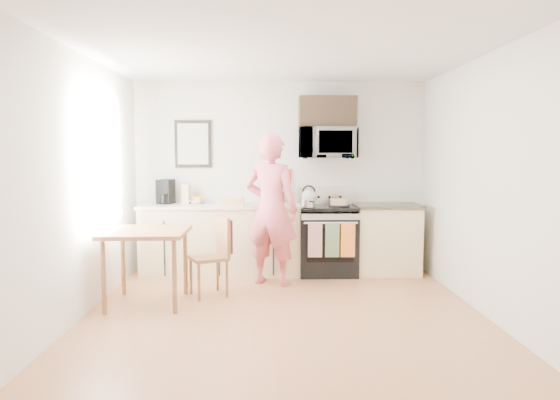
{
  "coord_description": "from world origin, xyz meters",
  "views": [
    {
      "loc": [
        -0.15,
        -4.64,
        1.61
      ],
      "look_at": [
        -0.03,
        1.0,
        1.09
      ],
      "focal_mm": 32.0,
      "sensor_mm": 36.0,
      "label": 1
    }
  ],
  "objects_px": {
    "microwave": "(327,143)",
    "chair": "(219,245)",
    "dining_table": "(146,239)",
    "person": "(271,209)",
    "cake": "(339,203)",
    "range": "(327,242)"
  },
  "relations": [
    {
      "from": "microwave",
      "to": "chair",
      "type": "height_order",
      "value": "microwave"
    },
    {
      "from": "dining_table",
      "to": "microwave",
      "type": "bearing_deg",
      "value": 34.42
    },
    {
      "from": "microwave",
      "to": "person",
      "type": "bearing_deg",
      "value": -140.32
    },
    {
      "from": "person",
      "to": "cake",
      "type": "bearing_deg",
      "value": -130.1
    },
    {
      "from": "person",
      "to": "dining_table",
      "type": "height_order",
      "value": "person"
    },
    {
      "from": "person",
      "to": "chair",
      "type": "xyz_separation_m",
      "value": [
        -0.6,
        -0.46,
        -0.35
      ]
    },
    {
      "from": "microwave",
      "to": "person",
      "type": "height_order",
      "value": "microwave"
    },
    {
      "from": "cake",
      "to": "person",
      "type": "bearing_deg",
      "value": -153.03
    },
    {
      "from": "dining_table",
      "to": "cake",
      "type": "distance_m",
      "value": 2.58
    },
    {
      "from": "range",
      "to": "person",
      "type": "relative_size",
      "value": 0.62
    },
    {
      "from": "microwave",
      "to": "cake",
      "type": "distance_m",
      "value": 0.82
    },
    {
      "from": "range",
      "to": "microwave",
      "type": "bearing_deg",
      "value": 90.06
    },
    {
      "from": "dining_table",
      "to": "chair",
      "type": "bearing_deg",
      "value": 24.95
    },
    {
      "from": "microwave",
      "to": "person",
      "type": "relative_size",
      "value": 0.41
    },
    {
      "from": "chair",
      "to": "dining_table",
      "type": "bearing_deg",
      "value": -179.61
    },
    {
      "from": "range",
      "to": "cake",
      "type": "xyz_separation_m",
      "value": [
        0.14,
        -0.07,
        0.53
      ]
    },
    {
      "from": "person",
      "to": "microwave",
      "type": "bearing_deg",
      "value": -117.38
    },
    {
      "from": "dining_table",
      "to": "chair",
      "type": "distance_m",
      "value": 0.82
    },
    {
      "from": "chair",
      "to": "cake",
      "type": "xyz_separation_m",
      "value": [
        1.5,
        0.92,
        0.39
      ]
    },
    {
      "from": "range",
      "to": "chair",
      "type": "bearing_deg",
      "value": -143.95
    },
    {
      "from": "microwave",
      "to": "dining_table",
      "type": "relative_size",
      "value": 0.89
    },
    {
      "from": "person",
      "to": "chair",
      "type": "relative_size",
      "value": 2.07
    }
  ]
}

